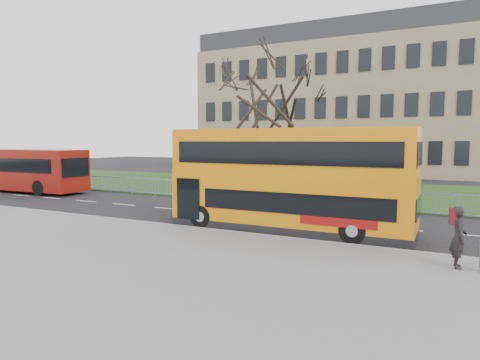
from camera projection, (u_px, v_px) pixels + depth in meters
ground at (245, 227)px, 18.14m from camera, size 120.00×120.00×0.00m
pavement at (140, 267)px, 12.16m from camera, size 80.00×10.50×0.12m
kerb at (228, 232)px, 16.76m from camera, size 80.00×0.20×0.14m
grass_verge at (333, 191)px, 30.81m from camera, size 80.00×15.40×0.08m
guard_railing at (298, 196)px, 23.94m from camera, size 40.00×0.12×1.10m
bare_tree at (272, 115)px, 27.88m from camera, size 7.31×7.31×10.44m
civic_building at (339, 112)px, 50.79m from camera, size 30.00×15.00×14.00m
yellow_bus at (288, 177)px, 17.13m from camera, size 9.72×2.38×4.07m
red_bus at (17, 169)px, 30.78m from camera, size 11.53×2.99×3.02m
pedestrian at (459, 237)px, 11.84m from camera, size 0.51×0.69×1.73m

